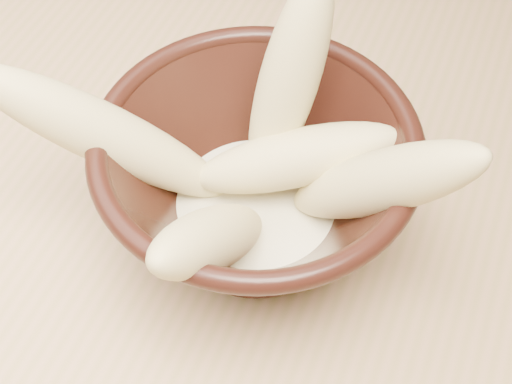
% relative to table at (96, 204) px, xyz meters
% --- Properties ---
extents(table, '(1.20, 0.80, 0.75)m').
position_rel_table_xyz_m(table, '(0.00, 0.00, 0.00)').
color(table, tan).
rests_on(table, ground).
extents(bowl, '(0.22, 0.22, 0.12)m').
position_rel_table_xyz_m(bowl, '(0.17, -0.02, 0.15)').
color(bowl, black).
rests_on(bowl, table).
extents(milk_puddle, '(0.12, 0.12, 0.02)m').
position_rel_table_xyz_m(milk_puddle, '(0.17, -0.02, 0.12)').
color(milk_puddle, beige).
rests_on(milk_puddle, bowl).
extents(banana_upright, '(0.07, 0.10, 0.17)m').
position_rel_table_xyz_m(banana_upright, '(0.18, 0.02, 0.20)').
color(banana_upright, '#D4C37D').
rests_on(banana_upright, bowl).
extents(banana_left, '(0.18, 0.11, 0.16)m').
position_rel_table_xyz_m(banana_left, '(0.08, -0.05, 0.19)').
color(banana_left, '#D4C37D').
rests_on(banana_left, bowl).
extents(banana_right, '(0.15, 0.06, 0.15)m').
position_rel_table_xyz_m(banana_right, '(0.25, -0.02, 0.19)').
color(banana_right, '#D4C37D').
rests_on(banana_right, bowl).
extents(banana_across, '(0.15, 0.10, 0.08)m').
position_rel_table_xyz_m(banana_across, '(0.19, -0.01, 0.16)').
color(banana_across, '#D4C37D').
rests_on(banana_across, bowl).
extents(banana_front, '(0.06, 0.14, 0.12)m').
position_rel_table_xyz_m(banana_front, '(0.17, -0.09, 0.17)').
color(banana_front, '#D4C37D').
rests_on(banana_front, bowl).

